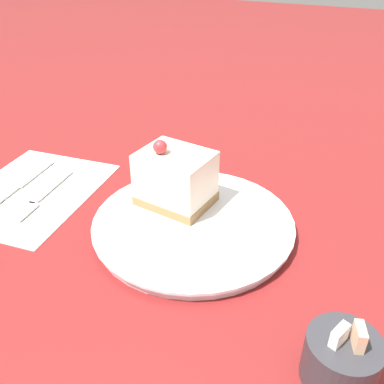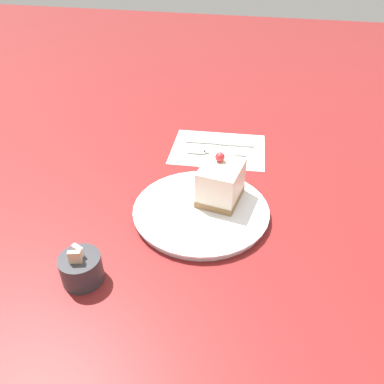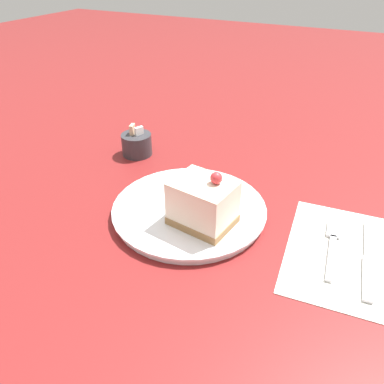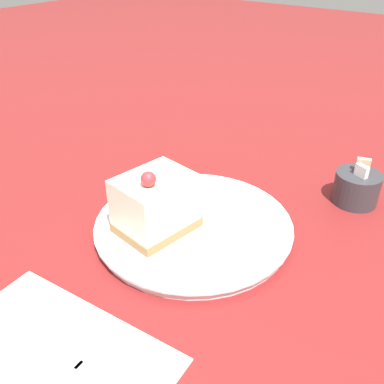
% 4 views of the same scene
% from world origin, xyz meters
% --- Properties ---
extents(ground_plane, '(4.00, 4.00, 0.00)m').
position_xyz_m(ground_plane, '(0.00, 0.00, 0.00)').
color(ground_plane, maroon).
extents(plate, '(0.27, 0.27, 0.02)m').
position_xyz_m(plate, '(-0.01, 0.01, 0.01)').
color(plate, white).
rests_on(plate, ground_plane).
extents(cake_slice, '(0.11, 0.09, 0.10)m').
position_xyz_m(cake_slice, '(0.04, -0.02, 0.06)').
color(cake_slice, '#9E7547').
rests_on(cake_slice, plate).
extents(napkin, '(0.21, 0.26, 0.00)m').
position_xyz_m(napkin, '(0.27, 0.02, 0.00)').
color(napkin, white).
rests_on(napkin, ground_plane).
extents(fork, '(0.03, 0.15, 0.00)m').
position_xyz_m(fork, '(0.24, 0.03, 0.01)').
color(fork, silver).
rests_on(fork, napkin).
extents(knife, '(0.03, 0.18, 0.00)m').
position_xyz_m(knife, '(0.29, 0.01, 0.01)').
color(knife, silver).
rests_on(knife, napkin).
extents(sugar_bowl, '(0.07, 0.07, 0.07)m').
position_xyz_m(sugar_bowl, '(-0.22, 0.16, 0.03)').
color(sugar_bowl, '#333338').
rests_on(sugar_bowl, ground_plane).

